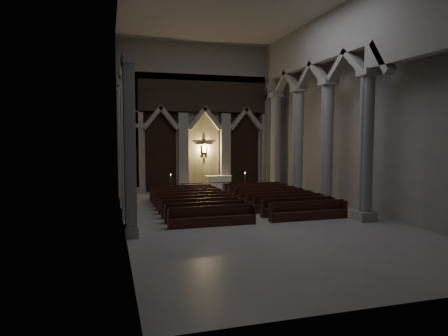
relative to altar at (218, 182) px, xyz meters
name	(u,v)px	position (x,y,z in m)	size (l,w,h in m)	color
room	(253,80)	(-1.07, -11.05, 6.90)	(24.00, 24.10, 12.00)	#989690
sanctuary_wall	(204,111)	(-1.07, 0.48, 5.92)	(14.00, 0.77, 12.00)	#9C9991
right_arcade	(330,82)	(4.43, -9.72, 7.13)	(1.00, 24.00, 12.00)	#9C9991
left_pilasters	(125,147)	(-7.82, -7.55, 3.21)	(0.60, 13.00, 8.03)	#9C9991
sanctuary_step	(207,191)	(-1.07, -0.45, -0.62)	(8.50, 2.60, 0.15)	#9C9991
altar	(218,182)	(0.00, 0.00, 0.00)	(2.16, 0.86, 1.09)	beige
altar_rail	(211,186)	(-1.07, -1.73, -0.09)	(4.65, 0.09, 0.91)	black
candle_stand_left	(171,190)	(-4.23, -1.64, -0.26)	(0.27, 0.27, 1.62)	#B08636
candle_stand_right	(245,187)	(1.85, -1.36, -0.28)	(0.26, 0.26, 1.55)	#B08636
pews	(236,203)	(-1.07, -8.13, -0.37)	(9.91, 9.30, 1.01)	black
worshipper	(231,190)	(-0.11, -3.79, -0.15)	(0.40, 0.26, 1.09)	black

